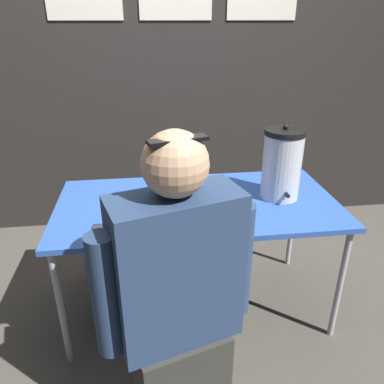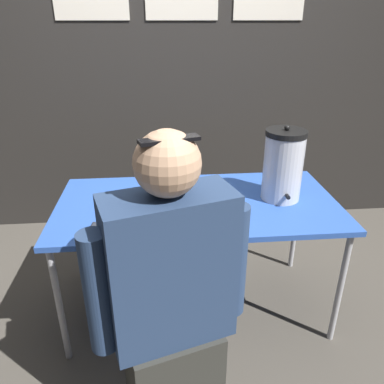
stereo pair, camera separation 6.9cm
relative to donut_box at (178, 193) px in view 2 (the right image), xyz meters
name	(u,v)px [view 2 (the right image)]	position (x,y,z in m)	size (l,w,h in m)	color
ground_plane	(197,304)	(0.10, -0.07, -0.73)	(12.00, 12.00, 0.00)	#4C473F
back_wall	(182,58)	(0.10, 1.10, 0.60)	(6.00, 0.11, 2.65)	#282623
folding_table	(198,209)	(0.10, -0.07, -0.07)	(1.50, 0.76, 0.70)	#2D56B2
donut_box	(178,193)	(0.00, 0.00, 0.00)	(0.45, 0.37, 0.05)	beige
coffee_urn	(283,165)	(0.56, -0.06, 0.17)	(0.21, 0.24, 0.41)	silver
cell_phone	(96,231)	(-0.40, -0.34, -0.02)	(0.08, 0.16, 0.01)	black
person_seated	(171,300)	(-0.07, -0.72, -0.12)	(0.62, 0.36, 1.29)	#33332D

